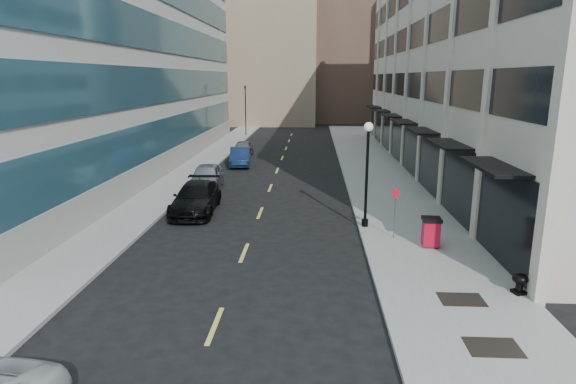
# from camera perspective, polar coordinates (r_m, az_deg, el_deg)

# --- Properties ---
(ground) EXTENTS (160.00, 160.00, 0.00)m
(ground) POSITION_cam_1_polar(r_m,az_deg,el_deg) (13.05, -10.52, -19.56)
(ground) COLOR black
(ground) RESTS_ON ground
(sidewalk_right) EXTENTS (5.00, 80.00, 0.15)m
(sidewalk_right) POSITION_cam_1_polar(r_m,az_deg,el_deg) (31.74, 11.48, 0.46)
(sidewalk_right) COLOR gray
(sidewalk_right) RESTS_ON ground
(sidewalk_left) EXTENTS (3.00, 80.00, 0.15)m
(sidewalk_left) POSITION_cam_1_polar(r_m,az_deg,el_deg) (32.75, -13.53, 0.75)
(sidewalk_left) COLOR gray
(sidewalk_left) RESTS_ON ground
(building_right) EXTENTS (15.30, 46.50, 18.25)m
(building_right) POSITION_cam_1_polar(r_m,az_deg,el_deg) (40.21, 24.52, 15.04)
(building_right) COLOR beige
(building_right) RESTS_ON ground
(building_left) EXTENTS (16.14, 46.00, 20.00)m
(building_left) POSITION_cam_1_polar(r_m,az_deg,el_deg) (42.13, -24.42, 16.29)
(building_left) COLOR beige
(building_left) RESTS_ON ground
(skyline_tan_near) EXTENTS (14.00, 18.00, 28.00)m
(skyline_tan_near) POSITION_cam_1_polar(r_m,az_deg,el_deg) (79.21, -1.97, 18.46)
(skyline_tan_near) COLOR #847356
(skyline_tan_near) RESTS_ON ground
(skyline_brown) EXTENTS (12.00, 16.00, 34.00)m
(skyline_brown) POSITION_cam_1_polar(r_m,az_deg,el_deg) (83.36, 7.06, 20.20)
(skyline_brown) COLOR brown
(skyline_brown) RESTS_ON ground
(skyline_tan_far) EXTENTS (12.00, 14.00, 22.00)m
(skyline_tan_far) POSITION_cam_1_polar(r_m,az_deg,el_deg) (90.27, -7.96, 15.82)
(skyline_tan_far) COLOR #847356
(skyline_tan_far) RESTS_ON ground
(skyline_stone) EXTENTS (10.00, 14.00, 20.00)m
(skyline_stone) POSITION_cam_1_polar(r_m,az_deg,el_deg) (78.15, 14.81, 15.17)
(skyline_stone) COLOR beige
(skyline_stone) RESTS_ON ground
(grate_mid) EXTENTS (1.40, 1.00, 0.01)m
(grate_mid) POSITION_cam_1_polar(r_m,az_deg,el_deg) (14.33, 23.14, -16.56)
(grate_mid) COLOR black
(grate_mid) RESTS_ON sidewalk_right
(grate_far) EXTENTS (1.40, 1.00, 0.01)m
(grate_far) POSITION_cam_1_polar(r_m,az_deg,el_deg) (16.68, 19.87, -11.88)
(grate_far) COLOR black
(grate_far) RESTS_ON sidewalk_right
(road_centerline) EXTENTS (0.15, 68.20, 0.01)m
(road_centerline) POSITION_cam_1_polar(r_m,az_deg,el_deg) (28.63, -2.66, -0.83)
(road_centerline) COLOR #D8CC4C
(road_centerline) RESTS_ON ground
(traffic_signal) EXTENTS (0.66, 0.66, 6.98)m
(traffic_signal) POSITION_cam_1_polar(r_m,az_deg,el_deg) (59.21, -5.11, 12.09)
(traffic_signal) COLOR black
(traffic_signal) RESTS_ON ground
(car_black_pickup) EXTENTS (2.42, 5.46, 1.56)m
(car_black_pickup) POSITION_cam_1_polar(r_m,az_deg,el_deg) (26.15, -10.84, -0.70)
(car_black_pickup) COLOR black
(car_black_pickup) RESTS_ON ground
(car_silver_sedan) EXTENTS (2.22, 4.87, 1.62)m
(car_silver_sedan) POSITION_cam_1_polar(r_m,az_deg,el_deg) (31.42, -9.64, 1.78)
(car_silver_sedan) COLOR gray
(car_silver_sedan) RESTS_ON ground
(car_blue_sedan) EXTENTS (2.13, 4.62, 1.47)m
(car_blue_sedan) POSITION_cam_1_polar(r_m,az_deg,el_deg) (39.58, -5.72, 4.18)
(car_blue_sedan) COLOR #132348
(car_blue_sedan) RESTS_ON ground
(car_grey_sedan) EXTENTS (1.73, 4.20, 1.42)m
(car_grey_sedan) POSITION_cam_1_polar(r_m,az_deg,el_deg) (44.21, -5.37, 5.13)
(car_grey_sedan) COLOR slate
(car_grey_sedan) RESTS_ON ground
(trash_bin) EXTENTS (0.81, 0.88, 1.24)m
(trash_bin) POSITION_cam_1_polar(r_m,az_deg,el_deg) (20.96, 16.59, -4.46)
(trash_bin) COLOR #B10B26
(trash_bin) RESTS_ON sidewalk_right
(lamppost) EXTENTS (0.42, 0.42, 5.05)m
(lamppost) POSITION_cam_1_polar(r_m,az_deg,el_deg) (22.56, 9.36, 3.19)
(lamppost) COLOR black
(lamppost) RESTS_ON sidewalk_right
(sign_post) EXTENTS (0.28, 0.07, 2.38)m
(sign_post) POSITION_cam_1_polar(r_m,az_deg,el_deg) (21.42, 12.60, -1.42)
(sign_post) COLOR slate
(sign_post) RESTS_ON sidewalk_right
(urn_planter) EXTENTS (0.50, 0.50, 0.69)m
(urn_planter) POSITION_cam_1_polar(r_m,az_deg,el_deg) (17.66, 25.79, -9.53)
(urn_planter) COLOR black
(urn_planter) RESTS_ON sidewalk_right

